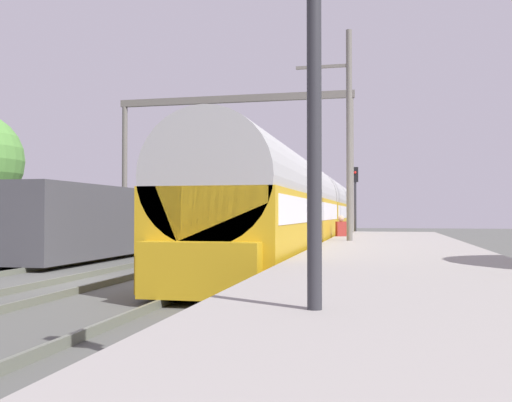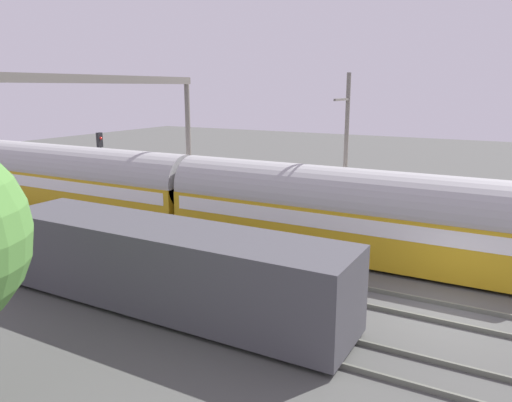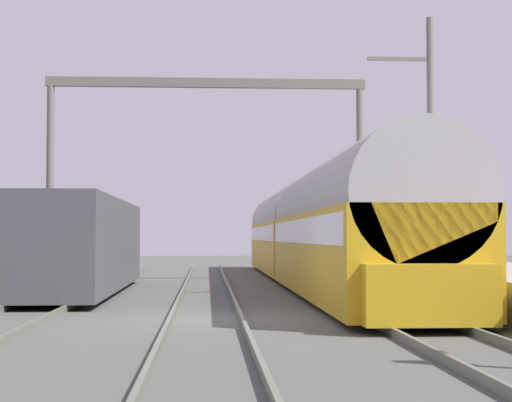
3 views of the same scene
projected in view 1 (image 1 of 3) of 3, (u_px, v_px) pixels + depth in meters
ground at (90, 283)px, 14.96m from camera, size 120.00×120.00×0.00m
track_west at (91, 280)px, 14.96m from camera, size 1.52×60.00×0.16m
track_east at (238, 284)px, 14.12m from camera, size 1.51×60.00×0.16m
platform at (396, 265)px, 15.27m from camera, size 4.40×28.00×0.90m
passenger_train at (306, 210)px, 27.10m from camera, size 2.93×32.85×3.82m
freight_car at (103, 222)px, 24.04m from camera, size 2.80×13.00×2.70m
person_crossing at (341, 233)px, 23.08m from camera, size 0.46×0.39×1.73m
railway_signal_near at (314, 65)px, 5.47m from camera, size 0.36×0.30×5.01m
railway_signal_far at (355, 194)px, 34.69m from camera, size 0.36×0.30×4.62m
catenary_gantry at (233, 139)px, 29.44m from camera, size 12.32×0.28×7.86m
catenary_pole_east_mid at (348, 144)px, 19.32m from camera, size 1.90×0.20×8.00m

